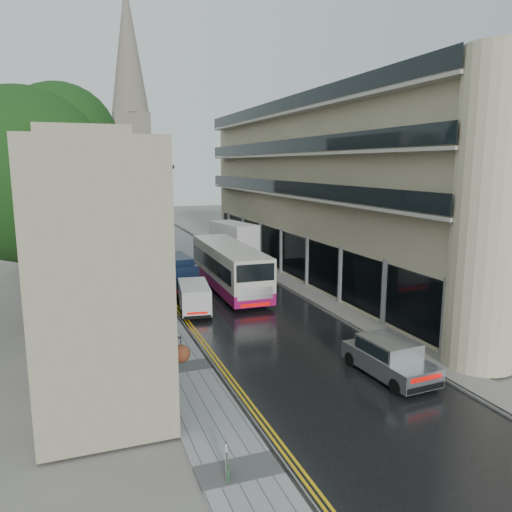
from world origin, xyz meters
TOP-DOWN VIEW (x-y plane):
  - ground at (0.00, 0.00)m, footprint 200.00×200.00m
  - road at (0.00, 27.50)m, footprint 9.00×85.00m
  - left_sidewalk at (-5.85, 27.50)m, footprint 2.70×85.00m
  - right_sidewalk at (5.40, 27.50)m, footprint 1.80×85.00m
  - old_shop_row at (-9.45, 30.00)m, footprint 4.50×56.00m
  - modern_block at (10.30, 26.00)m, footprint 8.00×40.00m
  - church_spire at (0.50, 82.00)m, footprint 6.40×6.40m
  - tree_near at (-12.50, 20.00)m, footprint 10.56×10.56m
  - tree_far at (-12.20, 33.00)m, footprint 9.24×9.24m
  - cream_bus at (-0.91, 20.76)m, footprint 3.11×12.35m
  - white_lorry at (2.66, 31.28)m, footprint 3.62×7.85m
  - silver_hatchback at (1.72, 5.36)m, footprint 2.28×4.66m
  - white_van at (-4.30, 18.16)m, footprint 2.33×4.32m
  - navy_van at (-4.30, 23.37)m, footprint 2.45×5.55m
  - pedestrian at (-6.18, 22.32)m, footprint 0.81×0.67m
  - lamp_post_near at (-5.66, 17.55)m, footprint 1.03×0.56m
  - lamp_post_far at (-5.58, 33.92)m, footprint 1.02×0.55m
  - estate_sign at (-6.37, 2.34)m, footprint 0.22×0.56m

SIDE VIEW (x-z plane):
  - ground at x=0.00m, z-range 0.00..0.00m
  - road at x=0.00m, z-range 0.00..0.02m
  - left_sidewalk at x=-5.85m, z-range 0.00..0.12m
  - right_sidewalk at x=5.40m, z-range 0.00..0.12m
  - estate_sign at x=-6.37m, z-range 0.12..1.04m
  - silver_hatchback at x=1.72m, z-range 0.02..1.72m
  - white_van at x=-4.30m, z-range 0.02..1.88m
  - pedestrian at x=-6.18m, z-range 0.12..2.02m
  - navy_van at x=-4.30m, z-range 0.02..2.80m
  - cream_bus at x=-0.91m, z-range 0.02..3.37m
  - white_lorry at x=2.66m, z-range 0.02..3.99m
  - lamp_post_far at x=-5.58m, z-range 0.12..9.04m
  - lamp_post_near at x=-5.66m, z-range 0.12..9.14m
  - old_shop_row at x=-9.45m, z-range 0.00..12.00m
  - tree_far at x=-12.20m, z-range 0.00..12.46m
  - tree_near at x=-12.50m, z-range 0.00..13.89m
  - modern_block at x=10.30m, z-range 0.00..14.00m
  - church_spire at x=0.50m, z-range 0.00..40.00m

